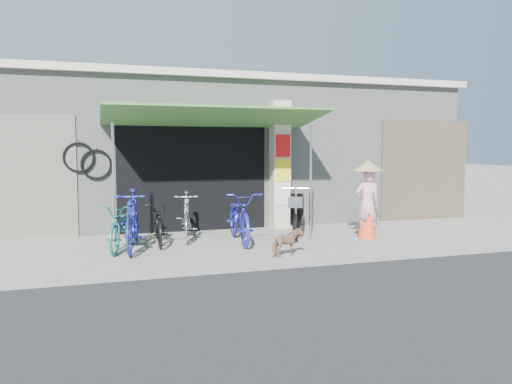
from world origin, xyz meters
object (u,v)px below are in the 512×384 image
object	(u,v)px
bike_blue	(133,220)
bike_navy	(240,217)
bike_silver	(187,216)
bike_teal	(123,226)
street_dog	(287,242)
moped	(297,213)
bike_black	(159,223)
nun	(367,199)

from	to	relation	value
bike_blue	bike_navy	xyz separation A→B (m)	(2.12, 0.21, -0.05)
bike_silver	bike_navy	size ratio (longest dim) A/B	0.85
bike_teal	street_dog	xyz separation A→B (m)	(2.71, -1.48, -0.19)
bike_blue	bike_navy	world-z (taller)	bike_blue
bike_teal	moped	size ratio (longest dim) A/B	0.91
bike_blue	bike_teal	bearing A→B (deg)	150.75
bike_silver	street_dog	distance (m)	2.58
bike_black	moped	world-z (taller)	moped
bike_blue	bike_black	size ratio (longest dim) A/B	1.17
bike_silver	moped	bearing A→B (deg)	4.14
bike_blue	street_dog	world-z (taller)	bike_blue
bike_blue	bike_navy	size ratio (longest dim) A/B	0.96
bike_black	bike_silver	distance (m)	0.68
bike_black	moped	size ratio (longest dim) A/B	0.87
bike_black	bike_navy	distance (m)	1.61
bike_teal	bike_blue	distance (m)	0.25
bike_blue	bike_black	distance (m)	0.75
bike_black	nun	bearing A→B (deg)	-4.93
bike_teal	street_dog	world-z (taller)	bike_teal
bike_navy	street_dog	xyz separation A→B (m)	(0.43, -1.55, -0.27)
moped	bike_navy	bearing A→B (deg)	-141.39
bike_navy	street_dog	size ratio (longest dim) A/B	3.37
moped	nun	size ratio (longest dim) A/B	1.12
bike_silver	street_dog	bearing A→B (deg)	-46.65
bike_black	nun	world-z (taller)	nun
bike_navy	bike_blue	bearing A→B (deg)	-169.29
street_dog	moped	size ratio (longest dim) A/B	0.32
bike_blue	moped	bearing A→B (deg)	18.29
street_dog	moped	distance (m)	2.14
bike_navy	bike_black	bearing A→B (deg)	174.36
bike_black	nun	distance (m)	4.34
bike_silver	street_dog	world-z (taller)	bike_silver
bike_navy	moped	world-z (taller)	moped
bike_teal	moped	xyz separation A→B (m)	(3.67, 0.42, 0.06)
moped	bike_silver	bearing A→B (deg)	-161.66
bike_blue	bike_navy	bearing A→B (deg)	14.85
bike_silver	bike_navy	distance (m)	1.15
bike_teal	bike_blue	world-z (taller)	bike_blue
bike_navy	moped	distance (m)	1.43
bike_blue	street_dog	bearing A→B (deg)	-18.55
bike_teal	nun	world-z (taller)	nun
bike_blue	moped	size ratio (longest dim) A/B	1.02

